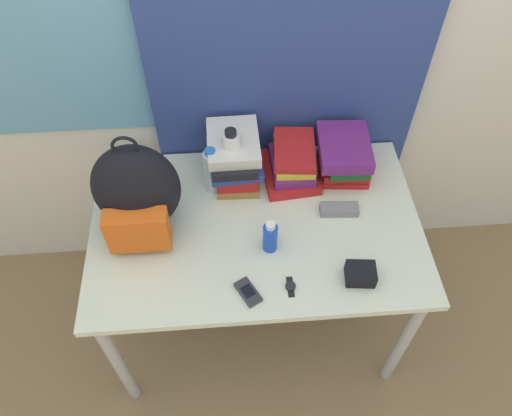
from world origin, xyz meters
TOP-DOWN VIEW (x-y plane):
  - ground_plane at (0.00, 0.00)m, footprint 12.00×12.00m
  - wall_back at (-0.00, 0.90)m, footprint 6.00×0.06m
  - curtain_blue at (0.16, 0.85)m, footprint 1.09×0.04m
  - desk at (0.00, 0.41)m, footprint 1.29×0.82m
  - backpack at (-0.43, 0.45)m, footprint 0.32×0.28m
  - book_stack_left at (-0.06, 0.66)m, footprint 0.22×0.29m
  - book_stack_center at (0.17, 0.66)m, footprint 0.24×0.29m
  - book_stack_right at (0.38, 0.66)m, footprint 0.23×0.27m
  - water_bottle at (-0.16, 0.60)m, footprint 0.06×0.06m
  - sports_bottle at (-0.08, 0.63)m, footprint 0.07×0.07m
  - sunscreen_bottle at (0.04, 0.29)m, footprint 0.05×0.05m
  - cell_phone at (-0.05, 0.11)m, footprint 0.10×0.12m
  - sunglasses_case at (0.33, 0.44)m, footprint 0.15×0.07m
  - camera_pouch at (0.35, 0.14)m, footprint 0.11×0.09m
  - wristwatch at (0.10, 0.12)m, footprint 0.04×0.08m

SIDE VIEW (x-z plane):
  - ground_plane at x=0.00m, z-range 0.00..0.00m
  - desk at x=0.00m, z-range 0.30..1.08m
  - wristwatch at x=0.10m, z-range 0.78..0.79m
  - cell_phone at x=-0.05m, z-range 0.78..0.80m
  - sunglasses_case at x=0.33m, z-range 0.78..0.82m
  - camera_pouch at x=0.35m, z-range 0.78..0.84m
  - book_stack_center at x=0.17m, z-range 0.77..0.92m
  - sunscreen_bottle at x=0.04m, z-range 0.77..0.92m
  - book_stack_right at x=0.38m, z-range 0.79..0.96m
  - water_bottle at x=-0.16m, z-range 0.77..1.00m
  - book_stack_left at x=-0.06m, z-range 0.78..1.00m
  - sports_bottle at x=-0.08m, z-range 0.77..1.07m
  - backpack at x=-0.43m, z-range 0.74..1.19m
  - curtain_blue at x=0.16m, z-range 0.00..2.50m
  - wall_back at x=0.00m, z-range 0.00..2.50m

